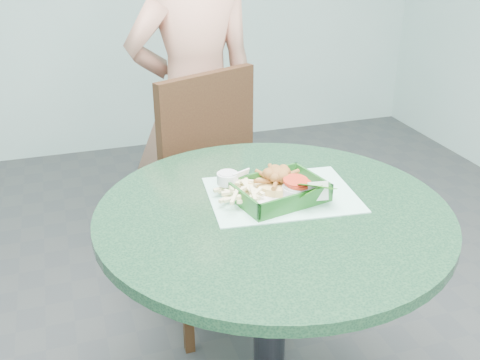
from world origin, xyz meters
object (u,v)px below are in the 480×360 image
object	(u,v)px
crab_sandwich	(280,184)
sauce_ramekin	(231,180)
dining_chair	(216,182)
diner_person	(195,99)
cafe_table	(272,269)
food_basket	(278,201)

from	to	relation	value
crab_sandwich	sauce_ramekin	size ratio (longest dim) A/B	2.03
dining_chair	diner_person	world-z (taller)	diner_person
cafe_table	dining_chair	distance (m)	0.68
cafe_table	sauce_ramekin	world-z (taller)	sauce_ramekin
crab_sandwich	food_basket	bearing A→B (deg)	-115.97
dining_chair	cafe_table	bearing A→B (deg)	-115.95
cafe_table	food_basket	distance (m)	0.19
dining_chair	sauce_ramekin	xyz separation A→B (m)	(-0.10, -0.54, 0.27)
cafe_table	diner_person	world-z (taller)	diner_person
diner_person	crab_sandwich	world-z (taller)	diner_person
cafe_table	diner_person	bearing A→B (deg)	87.80
dining_chair	diner_person	bearing A→B (deg)	65.56
cafe_table	food_basket	size ratio (longest dim) A/B	3.99
diner_person	food_basket	bearing A→B (deg)	86.40
sauce_ramekin	food_basket	bearing A→B (deg)	-42.32
diner_person	food_basket	world-z (taller)	diner_person
crab_sandwich	diner_person	bearing A→B (deg)	90.56
cafe_table	crab_sandwich	world-z (taller)	crab_sandwich
food_basket	sauce_ramekin	distance (m)	0.14
diner_person	crab_sandwich	bearing A→B (deg)	87.38
cafe_table	dining_chair	bearing A→B (deg)	87.32
diner_person	cafe_table	bearing A→B (deg)	84.63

